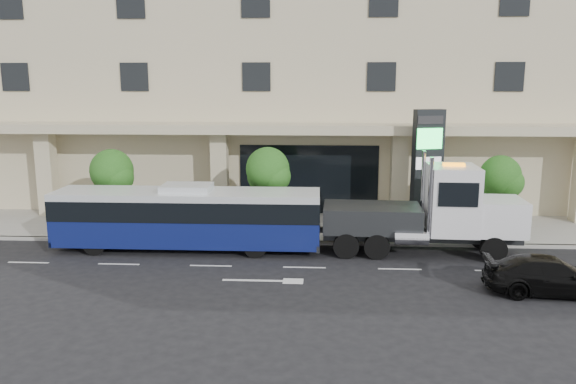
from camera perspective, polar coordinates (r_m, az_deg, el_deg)
name	(u,v)px	position (r m, az deg, el deg)	size (l,w,h in m)	color
ground	(305,257)	(25.36, 1.77, -6.59)	(120.00, 120.00, 0.00)	black
sidewalk	(308,227)	(30.14, 2.00, -3.57)	(120.00, 6.00, 0.15)	gray
curb	(306,243)	(27.25, 1.87, -5.16)	(120.00, 0.30, 0.15)	gray
convention_center	(312,49)	(39.65, 2.42, 14.36)	(60.00, 17.60, 20.00)	#C6B694
tree_left	(112,174)	(30.03, -17.42, 1.79)	(2.27, 2.20, 4.22)	#422B19
tree_mid	(268,172)	(28.22, -2.03, 2.03)	(2.28, 2.20, 4.38)	#422B19
tree_right	(501,179)	(29.54, 20.80, 1.28)	(2.10, 2.00, 4.04)	#422B19
city_bus	(188,217)	(26.41, -10.16, -2.49)	(12.24, 2.60, 3.10)	black
tow_truck	(431,213)	(26.16, 14.32, -2.10)	(10.08, 2.83, 4.58)	#2D3033
black_sedan	(551,276)	(23.02, 25.15, -7.71)	(1.95, 4.79, 1.39)	black
signage_pylon	(427,169)	(29.65, 13.95, 2.24)	(1.64, 0.95, 6.22)	black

